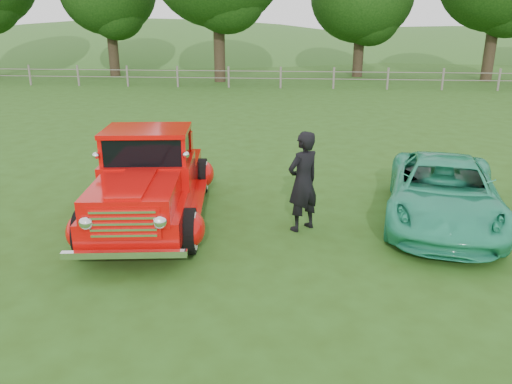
{
  "coord_description": "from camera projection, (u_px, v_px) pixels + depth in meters",
  "views": [
    {
      "loc": [
        1.33,
        -7.01,
        3.59
      ],
      "look_at": [
        0.56,
        1.2,
        0.78
      ],
      "focal_mm": 35.0,
      "sensor_mm": 36.0,
      "label": 1
    }
  ],
  "objects": [
    {
      "name": "red_pickup",
      "position": [
        151.0,
        179.0,
        9.35
      ],
      "size": [
        2.69,
        5.16,
        1.78
      ],
      "rotation": [
        0.0,
        0.0,
        0.13
      ],
      "color": "black",
      "rests_on": "ground"
    },
    {
      "name": "man",
      "position": [
        303.0,
        182.0,
        8.84
      ],
      "size": [
        0.78,
        0.77,
        1.82
      ],
      "primitive_type": "imported",
      "rotation": [
        0.0,
        0.0,
        3.88
      ],
      "color": "black",
      "rests_on": "ground"
    },
    {
      "name": "distant_hills",
      "position": [
        263.0,
        87.0,
        65.75
      ],
      "size": [
        116.0,
        60.0,
        18.0
      ],
      "color": "#356324",
      "rests_on": "ground"
    },
    {
      "name": "ground",
      "position": [
        214.0,
        262.0,
        7.89
      ],
      "size": [
        140.0,
        140.0,
        0.0
      ],
      "primitive_type": "plane",
      "color": "#294A13",
      "rests_on": "ground"
    },
    {
      "name": "fence_line",
      "position": [
        281.0,
        78.0,
        28.42
      ],
      "size": [
        48.0,
        0.12,
        1.2
      ],
      "color": "slate",
      "rests_on": "ground"
    },
    {
      "name": "teal_sedan",
      "position": [
        443.0,
        192.0,
        9.29
      ],
      "size": [
        2.75,
        4.56,
        1.18
      ],
      "primitive_type": "imported",
      "rotation": [
        0.0,
        0.0,
        -0.2
      ],
      "color": "#28A277",
      "rests_on": "ground"
    }
  ]
}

